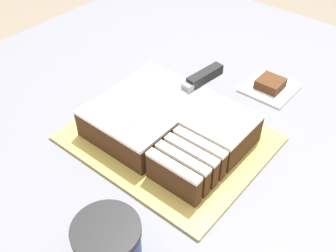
{
  "coord_description": "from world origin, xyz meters",
  "views": [
    {
      "loc": [
        -0.45,
        -0.44,
        1.43
      ],
      "look_at": [
        -0.0,
        -0.07,
        0.93
      ],
      "focal_mm": 42.0,
      "sensor_mm": 36.0,
      "label": 1
    }
  ],
  "objects": [
    {
      "name": "paper_napkin",
      "position": [
        0.28,
        -0.15,
        0.89
      ],
      "size": [
        0.11,
        0.11,
        0.01
      ],
      "color": "white",
      "rests_on": "countertop"
    },
    {
      "name": "countertop",
      "position": [
        0.0,
        0.0,
        0.44
      ],
      "size": [
        1.4,
        1.1,
        0.89
      ],
      "color": "slate",
      "rests_on": "ground_plane"
    },
    {
      "name": "cake",
      "position": [
        0.0,
        -0.07,
        0.93
      ],
      "size": [
        0.23,
        0.29,
        0.06
      ],
      "color": "#472814",
      "rests_on": "cake_board"
    },
    {
      "name": "coffee_cup",
      "position": [
        -0.27,
        -0.18,
        0.94
      ],
      "size": [
        0.1,
        0.1,
        0.1
      ],
      "color": "#334C8C",
      "rests_on": "countertop"
    },
    {
      "name": "brownie",
      "position": [
        0.28,
        -0.15,
        0.91
      ],
      "size": [
        0.06,
        0.06,
        0.02
      ],
      "color": "#472814",
      "rests_on": "paper_napkin"
    },
    {
      "name": "cake_board",
      "position": [
        -0.0,
        -0.07,
        0.89
      ],
      "size": [
        0.31,
        0.38,
        0.01
      ],
      "color": "gold",
      "rests_on": "countertop"
    },
    {
      "name": "knife",
      "position": [
        0.11,
        -0.06,
        0.97
      ],
      "size": [
        0.26,
        0.05,
        0.02
      ],
      "rotation": [
        0.0,
        0.0,
        3.02
      ],
      "color": "silver",
      "rests_on": "cake"
    }
  ]
}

